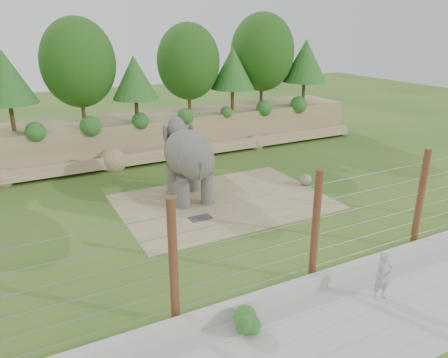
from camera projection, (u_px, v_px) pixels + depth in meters
name	position (u px, v px, depth m)	size (l,w,h in m)	color
ground	(246.00, 228.00, 18.79)	(90.00, 90.00, 0.00)	#385B1E
back_embankment	(156.00, 94.00, 28.25)	(30.00, 5.52, 8.77)	#8E7754
dirt_patch	(224.00, 202.00, 21.50)	(10.00, 7.00, 0.02)	#977B5A
drain_grate	(201.00, 218.00, 19.66)	(1.00, 0.60, 0.03)	#262628
elephant	(189.00, 164.00, 21.29)	(1.93, 4.51, 3.65)	#595450
stone_ball	(306.00, 180.00, 23.55)	(0.62, 0.62, 0.62)	gray
retaining_wall	(321.00, 280.00, 14.54)	(26.00, 0.35, 0.50)	beige
walkway	(364.00, 321.00, 12.96)	(26.00, 4.00, 0.01)	beige
barrier_fence	(315.00, 227.00, 14.36)	(20.26, 0.26, 4.00)	#51291C
walkway_shrub	(249.00, 321.00, 12.40)	(0.70, 0.70, 0.70)	#215C1B
zookeeper	(383.00, 276.00, 13.72)	(0.60, 0.40, 1.65)	#B4B9BE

